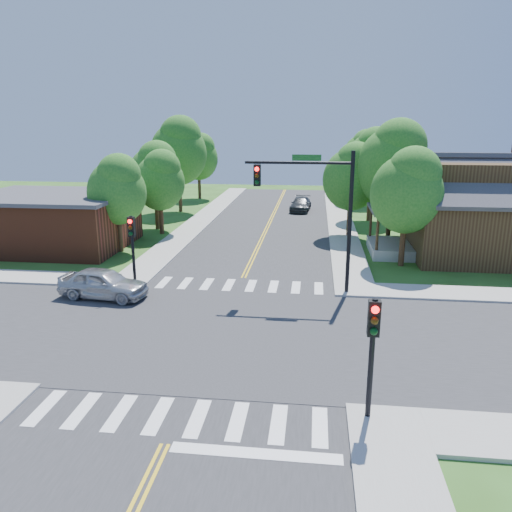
# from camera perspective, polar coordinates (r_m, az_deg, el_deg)

# --- Properties ---
(ground) EXTENTS (100.00, 100.00, 0.00)m
(ground) POSITION_cam_1_polar(r_m,az_deg,el_deg) (21.10, -4.39, -8.79)
(ground) COLOR #2E5019
(ground) RESTS_ON ground
(road_ns) EXTENTS (10.00, 90.00, 0.04)m
(road_ns) POSITION_cam_1_polar(r_m,az_deg,el_deg) (21.09, -4.39, -8.74)
(road_ns) COLOR #2D2D30
(road_ns) RESTS_ON ground
(road_ew) EXTENTS (90.00, 10.00, 0.04)m
(road_ew) POSITION_cam_1_polar(r_m,az_deg,el_deg) (21.09, -4.39, -8.73)
(road_ew) COLOR #2D2D30
(road_ew) RESTS_ON ground
(intersection_patch) EXTENTS (10.20, 10.20, 0.06)m
(intersection_patch) POSITION_cam_1_polar(r_m,az_deg,el_deg) (21.10, -4.39, -8.79)
(intersection_patch) COLOR #2D2D30
(intersection_patch) RESTS_ON ground
(sidewalk_ne) EXTENTS (40.00, 40.00, 0.14)m
(sidewalk_ne) POSITION_cam_1_polar(r_m,az_deg,el_deg) (37.68, 25.09, 0.71)
(sidewalk_ne) COLOR #9E9B93
(sidewalk_ne) RESTS_ON ground
(sidewalk_nw) EXTENTS (40.00, 40.00, 0.14)m
(sidewalk_nw) POSITION_cam_1_polar(r_m,az_deg,el_deg) (40.79, -22.25, 2.04)
(sidewalk_nw) COLOR #9E9B93
(sidewalk_nw) RESTS_ON ground
(crosswalk_north) EXTENTS (8.85, 2.00, 0.01)m
(crosswalk_north) POSITION_cam_1_polar(r_m,az_deg,el_deg) (26.78, -1.85, -3.35)
(crosswalk_north) COLOR white
(crosswalk_north) RESTS_ON ground
(crosswalk_south) EXTENTS (8.85, 2.00, 0.01)m
(crosswalk_south) POSITION_cam_1_polar(r_m,az_deg,el_deg) (15.76, -8.92, -17.70)
(crosswalk_south) COLOR white
(crosswalk_south) RESTS_ON ground
(centerline) EXTENTS (0.30, 90.00, 0.01)m
(centerline) POSITION_cam_1_polar(r_m,az_deg,el_deg) (21.08, -4.39, -8.67)
(centerline) COLOR yellow
(centerline) RESTS_ON ground
(stop_bar) EXTENTS (4.60, 0.45, 0.09)m
(stop_bar) POSITION_cam_1_polar(r_m,az_deg,el_deg) (14.23, -0.05, -21.76)
(stop_bar) COLOR white
(stop_bar) RESTS_ON ground
(signal_mast_ne) EXTENTS (5.30, 0.42, 7.20)m
(signal_mast_ne) POSITION_cam_1_polar(r_m,az_deg,el_deg) (24.76, 6.89, 6.47)
(signal_mast_ne) COLOR black
(signal_mast_ne) RESTS_ON ground
(signal_pole_se) EXTENTS (0.34, 0.42, 3.80)m
(signal_pole_se) POSITION_cam_1_polar(r_m,az_deg,el_deg) (14.62, 13.21, -9.01)
(signal_pole_se) COLOR black
(signal_pole_se) RESTS_ON ground
(signal_pole_nw) EXTENTS (0.34, 0.42, 3.80)m
(signal_pole_nw) POSITION_cam_1_polar(r_m,az_deg,el_deg) (26.89, -13.99, 2.07)
(signal_pole_nw) COLOR black
(signal_pole_nw) RESTS_ON ground
(house_ne) EXTENTS (13.05, 8.80, 7.11)m
(house_ne) POSITION_cam_1_polar(r_m,az_deg,el_deg) (35.38, 25.36, 5.23)
(house_ne) COLOR #332112
(house_ne) RESTS_ON ground
(building_nw) EXTENTS (10.40, 8.40, 3.73)m
(building_nw) POSITION_cam_1_polar(r_m,az_deg,el_deg) (37.42, -22.24, 3.78)
(building_nw) COLOR brown
(building_nw) RESTS_ON ground
(tree_e_a) EXTENTS (4.24, 4.03, 7.21)m
(tree_e_a) POSITION_cam_1_polar(r_m,az_deg,el_deg) (30.79, 17.02, 7.37)
(tree_e_a) COLOR #382314
(tree_e_a) RESTS_ON ground
(tree_e_b) EXTENTS (5.18, 4.92, 8.80)m
(tree_e_b) POSITION_cam_1_polar(r_m,az_deg,el_deg) (37.03, 15.53, 10.33)
(tree_e_b) COLOR #382314
(tree_e_b) RESTS_ON ground
(tree_e_c) EXTENTS (4.79, 4.55, 8.14)m
(tree_e_c) POSITION_cam_1_polar(r_m,az_deg,el_deg) (44.76, 13.21, 10.66)
(tree_e_c) COLOR #382314
(tree_e_c) RESTS_ON ground
(tree_e_d) EXTENTS (4.59, 4.36, 7.80)m
(tree_e_d) POSITION_cam_1_polar(r_m,az_deg,el_deg) (54.27, 12.31, 11.20)
(tree_e_d) COLOR #382314
(tree_e_d) RESTS_ON ground
(tree_w_a) EXTENTS (3.87, 3.67, 6.57)m
(tree_w_a) POSITION_cam_1_polar(r_m,az_deg,el_deg) (34.21, -15.55, 7.50)
(tree_w_a) COLOR #382314
(tree_w_a) RESTS_ON ground
(tree_w_b) EXTENTS (4.19, 3.98, 7.13)m
(tree_w_b) POSITION_cam_1_polar(r_m,az_deg,el_deg) (40.97, -11.41, 9.45)
(tree_w_b) COLOR #382314
(tree_w_b) RESTS_ON ground
(tree_w_c) EXTENTS (5.37, 5.10, 9.12)m
(tree_w_c) POSITION_cam_1_polar(r_m,az_deg,el_deg) (48.68, -8.79, 11.98)
(tree_w_c) COLOR #382314
(tree_w_c) RESTS_ON ground
(tree_w_d) EXTENTS (4.31, 4.10, 7.34)m
(tree_w_d) POSITION_cam_1_polar(r_m,az_deg,el_deg) (57.10, -6.51, 11.32)
(tree_w_d) COLOR #382314
(tree_w_d) RESTS_ON ground
(tree_house) EXTENTS (4.20, 3.99, 7.14)m
(tree_house) POSITION_cam_1_polar(r_m,az_deg,el_deg) (38.03, 10.96, 9.06)
(tree_house) COLOR #382314
(tree_house) RESTS_ON ground
(tree_bldg) EXTENTS (3.86, 3.66, 6.56)m
(tree_bldg) POSITION_cam_1_polar(r_m,az_deg,el_deg) (39.07, -10.90, 8.65)
(tree_bldg) COLOR #382314
(tree_bldg) RESTS_ON ground
(car_silver) EXTENTS (2.91, 4.88, 1.51)m
(car_silver) POSITION_cam_1_polar(r_m,az_deg,el_deg) (25.85, -17.06, -3.07)
(car_silver) COLOR #B2B5BA
(car_silver) RESTS_ON ground
(car_dgrey) EXTENTS (2.49, 4.74, 1.30)m
(car_dgrey) POSITION_cam_1_polar(r_m,az_deg,el_deg) (49.14, 5.12, 5.86)
(car_dgrey) COLOR #2F3235
(car_dgrey) RESTS_ON ground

